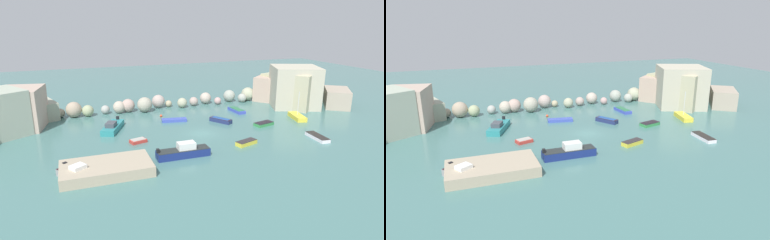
{
  "view_description": "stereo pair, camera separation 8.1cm",
  "coord_description": "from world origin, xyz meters",
  "views": [
    {
      "loc": [
        -18.22,
        -44.56,
        16.58
      ],
      "look_at": [
        0.0,
        4.09,
        1.0
      ],
      "focal_mm": 31.5,
      "sensor_mm": 36.0,
      "label": 1
    },
    {
      "loc": [
        -18.15,
        -44.58,
        16.58
      ],
      "look_at": [
        0.0,
        4.09,
        1.0
      ],
      "focal_mm": 31.5,
      "sensor_mm": 36.0,
      "label": 2
    }
  ],
  "objects": [
    {
      "name": "moored_boat_7",
      "position": [
        -1.93,
        7.52,
        0.23
      ],
      "size": [
        4.35,
        2.02,
        0.47
      ],
      "rotation": [
        0.0,
        0.0,
        6.12
      ],
      "color": "#3C51B7",
      "rests_on": "cove_water"
    },
    {
      "name": "moored_boat_0",
      "position": [
        10.87,
        9.37,
        0.29
      ],
      "size": [
        1.73,
        4.26,
        0.61
      ],
      "rotation": [
        0.0,
        0.0,
        1.64
      ],
      "color": "#3C4EBC",
      "rests_on": "cove_water"
    },
    {
      "name": "cliff_headland_right",
      "position": [
        24.93,
        11.54,
        2.97
      ],
      "size": [
        17.61,
        19.68,
        7.85
      ],
      "color": "#B4AC8C",
      "rests_on": "ground"
    },
    {
      "name": "rock_breakwater",
      "position": [
        -1.02,
        16.47,
        1.19
      ],
      "size": [
        39.51,
        4.82,
        2.77
      ],
      "color": "#B3A58F",
      "rests_on": "ground"
    },
    {
      "name": "moored_boat_9",
      "position": [
        14.83,
        -8.0,
        0.27
      ],
      "size": [
        1.73,
        4.24,
        0.54
      ],
      "rotation": [
        0.0,
        0.0,
        1.48
      ],
      "color": "white",
      "rests_on": "cove_water"
    },
    {
      "name": "moored_boat_6",
      "position": [
        5.22,
        4.31,
        0.37
      ],
      "size": [
        2.99,
        3.91,
        0.7
      ],
      "rotation": [
        0.0,
        0.0,
        5.26
      ],
      "color": "navy",
      "rests_on": "cove_water"
    },
    {
      "name": "channel_buoy",
      "position": [
        -3.31,
        10.87,
        0.23
      ],
      "size": [
        0.46,
        0.46,
        0.46
      ],
      "primitive_type": "sphere",
      "color": "#E04C28",
      "rests_on": "cove_water"
    },
    {
      "name": "moored_boat_5",
      "position": [
        -9.75,
        -0.42,
        0.25
      ],
      "size": [
        2.5,
        1.9,
        0.52
      ],
      "rotation": [
        0.0,
        0.0,
        0.27
      ],
      "color": "#BF362E",
      "rests_on": "cove_water"
    },
    {
      "name": "moored_boat_3",
      "position": [
        18.53,
        1.52,
        0.39
      ],
      "size": [
        2.76,
        4.91,
        4.79
      ],
      "rotation": [
        0.0,
        0.0,
        1.32
      ],
      "color": "yellow",
      "rests_on": "cove_water"
    },
    {
      "name": "moored_boat_4",
      "position": [
        -5.46,
        -7.46,
        0.68
      ],
      "size": [
        6.8,
        1.85,
        1.87
      ],
      "rotation": [
        0.0,
        0.0,
        6.27
      ],
      "color": "navy",
      "rests_on": "cove_water"
    },
    {
      "name": "cove_water",
      "position": [
        0.0,
        0.0,
        0.0
      ],
      "size": [
        160.0,
        160.0,
        0.0
      ],
      "primitive_type": "plane",
      "color": "#467571",
      "rests_on": "ground"
    },
    {
      "name": "moored_boat_8",
      "position": [
        11.06,
        0.29,
        0.26
      ],
      "size": [
        3.49,
        2.22,
        0.53
      ],
      "rotation": [
        0.0,
        0.0,
        0.24
      ],
      "color": "#358B49",
      "rests_on": "cove_water"
    },
    {
      "name": "stone_dock",
      "position": [
        -15.09,
        -8.97,
        0.61
      ],
      "size": [
        10.0,
        5.71,
        1.21
      ],
      "primitive_type": "cube",
      "rotation": [
        0.0,
        0.0,
        -0.01
      ],
      "color": "tan",
      "rests_on": "ground"
    },
    {
      "name": "moored_boat_2",
      "position": [
        -18.26,
        -9.05,
        0.56
      ],
      "size": [
        4.27,
        4.97,
        1.63
      ],
      "rotation": [
        0.0,
        0.0,
        5.28
      ],
      "color": "gray",
      "rests_on": "cove_water"
    },
    {
      "name": "moored_boat_10",
      "position": [
        4.05,
        -6.47,
        0.3
      ],
      "size": [
        3.36,
        2.11,
        0.6
      ],
      "rotation": [
        0.0,
        0.0,
        3.45
      ],
      "color": "gold",
      "rests_on": "cove_water"
    },
    {
      "name": "moored_boat_1",
      "position": [
        -12.34,
        6.31,
        0.54
      ],
      "size": [
        4.39,
        6.64,
        1.53
      ],
      "rotation": [
        0.0,
        0.0,
        4.31
      ],
      "color": "teal",
      "rests_on": "cove_water"
    }
  ]
}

